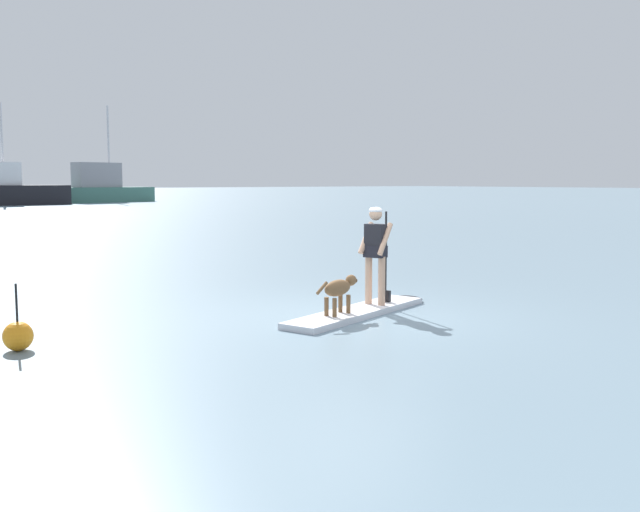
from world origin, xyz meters
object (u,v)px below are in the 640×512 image
at_px(paddleboard, 364,310).
at_px(dog, 339,289).
at_px(marker_buoy, 18,336).
at_px(moored_boat_starboard, 102,188).
at_px(person_paddler, 376,248).

height_order(paddleboard, dog, dog).
xyz_separation_m(dog, marker_buoy, (-4.62, 0.94, -0.31)).
relative_size(paddleboard, moored_boat_starboard, 0.34).
bearing_deg(marker_buoy, dog, -11.46).
bearing_deg(paddleboard, person_paddler, 17.15).
bearing_deg(moored_boat_starboard, marker_buoy, -111.28).
distance_m(person_paddler, moored_boat_starboard, 65.41).
bearing_deg(marker_buoy, paddleboard, -7.67).
height_order(dog, moored_boat_starboard, moored_boat_starboard).
xyz_separation_m(moored_boat_starboard, marker_buoy, (-24.20, -62.12, -1.30)).
xyz_separation_m(paddleboard, moored_boat_starboard, (18.87, 62.84, 1.45)).
relative_size(person_paddler, marker_buoy, 1.88).
xyz_separation_m(person_paddler, marker_buoy, (-5.67, 0.61, -0.87)).
height_order(paddleboard, marker_buoy, marker_buoy).
bearing_deg(moored_boat_starboard, dog, -107.25).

